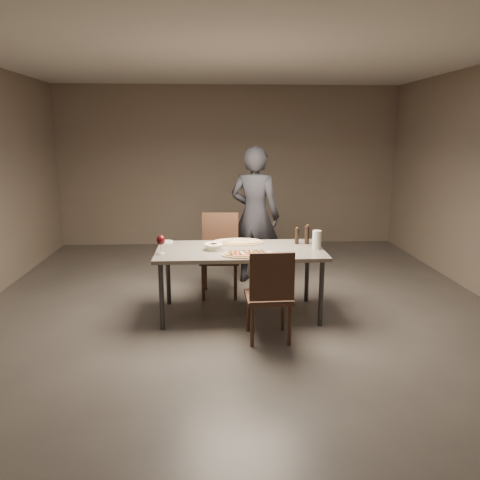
{
  "coord_description": "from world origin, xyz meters",
  "views": [
    {
      "loc": [
        -0.29,
        -4.91,
        1.96
      ],
      "look_at": [
        0.0,
        0.0,
        0.85
      ],
      "focal_mm": 35.0,
      "sensor_mm": 36.0,
      "label": 1
    }
  ],
  "objects": [
    {
      "name": "dining_table",
      "position": [
        0.0,
        0.0,
        0.69
      ],
      "size": [
        1.8,
        0.9,
        0.75
      ],
      "color": "#71685D",
      "rests_on": "ground"
    },
    {
      "name": "chair_far",
      "position": [
        -0.21,
        0.75,
        0.56
      ],
      "size": [
        0.5,
        0.5,
        1.0
      ],
      "rotation": [
        0.0,
        0.0,
        3.08
      ],
      "color": "#3F271A",
      "rests_on": "ground"
    },
    {
      "name": "bread_basket",
      "position": [
        -0.29,
        -0.02,
        0.79
      ],
      "size": [
        0.21,
        0.21,
        0.07
      ],
      "rotation": [
        0.0,
        0.0,
        -0.16
      ],
      "color": "beige",
      "rests_on": "dining_table"
    },
    {
      "name": "zucchini_pizza",
      "position": [
        0.05,
        -0.28,
        0.77
      ],
      "size": [
        0.52,
        0.29,
        0.05
      ],
      "rotation": [
        0.0,
        0.0,
        0.03
      ],
      "color": "tan",
      "rests_on": "dining_table"
    },
    {
      "name": "carafe",
      "position": [
        0.83,
        -0.04,
        0.85
      ],
      "size": [
        0.1,
        0.1,
        0.2
      ],
      "rotation": [
        0.0,
        0.0,
        0.18
      ],
      "color": "silver",
      "rests_on": "dining_table"
    },
    {
      "name": "wine_glass",
      "position": [
        -0.83,
        -0.16,
        0.89
      ],
      "size": [
        0.09,
        0.09,
        0.2
      ],
      "rotation": [
        0.0,
        0.0,
        -0.08
      ],
      "color": "silver",
      "rests_on": "dining_table"
    },
    {
      "name": "side_plate",
      "position": [
        -0.83,
        0.38,
        0.76
      ],
      "size": [
        0.16,
        0.16,
        0.01
      ],
      "rotation": [
        0.0,
        0.0,
        0.15
      ],
      "color": "white",
      "rests_on": "dining_table"
    },
    {
      "name": "chair_near",
      "position": [
        0.24,
        -0.73,
        0.52
      ],
      "size": [
        0.45,
        0.45,
        0.92
      ],
      "rotation": [
        0.0,
        0.0,
        0.03
      ],
      "color": "#3F271A",
      "rests_on": "ground"
    },
    {
      "name": "ham_pizza",
      "position": [
        -0.01,
        0.28,
        0.77
      ],
      "size": [
        0.6,
        0.33,
        0.04
      ],
      "rotation": [
        0.0,
        0.0,
        -0.11
      ],
      "color": "tan",
      "rests_on": "dining_table"
    },
    {
      "name": "room",
      "position": [
        0.0,
        0.0,
        1.4
      ],
      "size": [
        7.0,
        7.0,
        7.0
      ],
      "color": "#58524C",
      "rests_on": "ground"
    },
    {
      "name": "pepper_mill_left",
      "position": [
        0.66,
        0.21,
        0.84
      ],
      "size": [
        0.05,
        0.05,
        0.2
      ],
      "rotation": [
        0.0,
        0.0,
        0.04
      ],
      "color": "black",
      "rests_on": "dining_table"
    },
    {
      "name": "oil_dish",
      "position": [
        0.27,
        -0.23,
        0.76
      ],
      "size": [
        0.12,
        0.12,
        0.01
      ],
      "rotation": [
        0.0,
        0.0,
        -0.37
      ],
      "color": "white",
      "rests_on": "dining_table"
    },
    {
      "name": "pepper_mill_right",
      "position": [
        0.77,
        0.2,
        0.86
      ],
      "size": [
        0.06,
        0.06,
        0.22
      ],
      "rotation": [
        0.0,
        0.0,
        0.21
      ],
      "color": "black",
      "rests_on": "dining_table"
    },
    {
      "name": "diner",
      "position": [
        0.27,
        1.17,
        0.91
      ],
      "size": [
        0.78,
        0.66,
        1.82
      ],
      "primitive_type": "imported",
      "rotation": [
        0.0,
        0.0,
        2.74
      ],
      "color": "black",
      "rests_on": "ground"
    }
  ]
}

